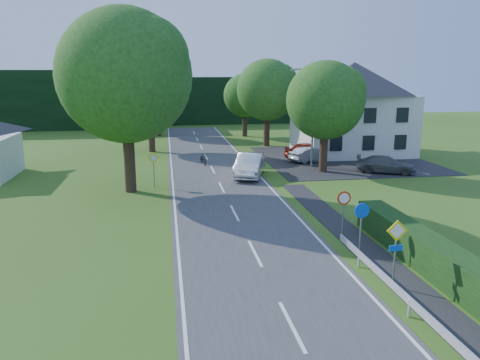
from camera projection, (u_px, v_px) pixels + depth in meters
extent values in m
cube|color=#3C3C3F|center=(230.00, 204.00, 27.81)|extent=(7.00, 80.00, 0.04)
cube|color=black|center=(342.00, 159.00, 42.16)|extent=(14.00, 16.00, 0.04)
cube|color=white|center=(175.00, 206.00, 27.31)|extent=(0.12, 80.00, 0.01)
cube|color=white|center=(283.00, 201.00, 28.30)|extent=(0.12, 80.00, 0.01)
cube|color=black|center=(240.00, 100.00, 72.54)|extent=(30.00, 5.00, 7.00)
cube|color=silver|center=(352.00, 124.00, 44.74)|extent=(10.00, 8.00, 5.60)
pyramid|color=#222327|center=(354.00, 78.00, 43.78)|extent=(10.60, 8.40, 3.00)
cylinder|color=gray|center=(313.00, 119.00, 37.80)|extent=(0.16, 0.16, 8.00)
cylinder|color=gray|center=(305.00, 69.00, 36.81)|extent=(1.70, 0.10, 0.10)
cube|color=gray|center=(294.00, 70.00, 36.68)|extent=(0.50, 0.18, 0.12)
cylinder|color=gray|center=(395.00, 257.00, 16.65)|extent=(0.07, 0.07, 2.40)
cube|color=yellow|center=(397.00, 231.00, 16.40)|extent=(0.78, 0.04, 0.78)
cube|color=white|center=(397.00, 231.00, 16.40)|extent=(0.57, 0.05, 0.57)
cube|color=blue|center=(396.00, 248.00, 16.55)|extent=(0.50, 0.04, 0.22)
cylinder|color=gray|center=(360.00, 232.00, 19.56)|extent=(0.07, 0.07, 2.20)
cylinder|color=blue|center=(362.00, 211.00, 19.32)|extent=(0.64, 0.04, 0.64)
cylinder|color=gray|center=(343.00, 218.00, 21.49)|extent=(0.07, 0.07, 2.20)
cylinder|color=red|center=(344.00, 198.00, 21.25)|extent=(0.64, 0.04, 0.64)
cylinder|color=white|center=(344.00, 198.00, 21.23)|extent=(0.48, 0.04, 0.48)
cylinder|color=gray|center=(154.00, 171.00, 31.69)|extent=(0.07, 0.07, 2.20)
cube|color=yellow|center=(153.00, 158.00, 31.45)|extent=(0.78, 0.04, 0.78)
cube|color=white|center=(153.00, 158.00, 31.45)|extent=(0.57, 0.05, 0.57)
imported|color=silver|center=(250.00, 165.00, 34.90)|extent=(3.34, 5.51, 1.71)
imported|color=black|center=(203.00, 159.00, 39.61)|extent=(0.91, 1.88, 0.95)
imported|color=maroon|center=(311.00, 151.00, 41.54)|extent=(4.82, 2.21, 1.60)
imported|color=#AEADB1|center=(311.00, 154.00, 40.75)|extent=(4.23, 2.79, 1.32)
imported|color=#535459|center=(386.00, 164.00, 36.21)|extent=(4.79, 3.49, 1.29)
imported|color=#A80D20|center=(315.00, 146.00, 43.36)|extent=(2.60, 2.62, 1.87)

